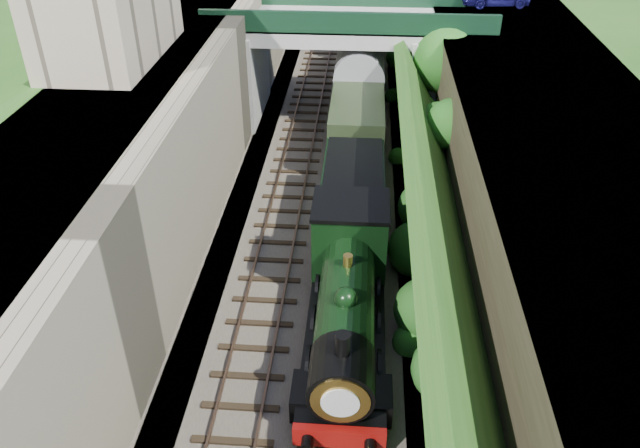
# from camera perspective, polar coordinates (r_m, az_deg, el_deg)

# --- Properties ---
(ground) EXTENTS (160.00, 160.00, 0.00)m
(ground) POSITION_cam_1_polar(r_m,az_deg,el_deg) (20.23, -1.75, -18.65)
(ground) COLOR #1E4714
(ground) RESTS_ON ground
(trackbed) EXTENTS (10.00, 90.00, 0.20)m
(trackbed) POSITION_cam_1_polar(r_m,az_deg,el_deg) (36.07, 1.43, 7.29)
(trackbed) COLOR #473F38
(trackbed) RESTS_ON ground
(retaining_wall) EXTENTS (1.00, 90.00, 7.00)m
(retaining_wall) POSITION_cam_1_polar(r_m,az_deg,el_deg) (35.38, -7.64, 12.47)
(retaining_wall) COLOR #756B56
(retaining_wall) RESTS_ON ground
(street_plateau_left) EXTENTS (6.00, 90.00, 7.00)m
(street_plateau_left) POSITION_cam_1_polar(r_m,az_deg,el_deg) (36.24, -13.20, 12.40)
(street_plateau_left) COLOR #262628
(street_plateau_left) RESTS_ON ground
(street_plateau_right) EXTENTS (8.00, 90.00, 6.25)m
(street_plateau_right) POSITION_cam_1_polar(r_m,az_deg,el_deg) (35.72, 17.18, 10.84)
(street_plateau_right) COLOR #262628
(street_plateau_right) RESTS_ON ground
(embankment_slope) EXTENTS (4.32, 90.00, 6.36)m
(embankment_slope) POSITION_cam_1_polar(r_m,az_deg,el_deg) (32.56, 10.12, 8.90)
(embankment_slope) COLOR #1E4714
(embankment_slope) RESTS_ON ground
(track_left) EXTENTS (2.50, 90.00, 0.20)m
(track_left) POSITION_cam_1_polar(r_m,az_deg,el_deg) (36.15, -1.76, 7.60)
(track_left) COLOR black
(track_left) RESTS_ON trackbed
(track_right) EXTENTS (2.50, 90.00, 0.20)m
(track_right) POSITION_cam_1_polar(r_m,az_deg,el_deg) (35.98, 3.36, 7.42)
(track_right) COLOR black
(track_right) RESTS_ON trackbed
(road_bridge) EXTENTS (16.00, 6.40, 7.25)m
(road_bridge) POSITION_cam_1_polar(r_m,az_deg,el_deg) (38.26, 3.31, 15.23)
(road_bridge) COLOR gray
(road_bridge) RESTS_ON ground
(building_near) EXTENTS (4.00, 8.00, 4.00)m
(building_near) POSITION_cam_1_polar(r_m,az_deg,el_deg) (29.41, -18.83, 18.04)
(building_near) COLOR gray
(building_near) RESTS_ON street_plateau_left
(tree) EXTENTS (3.60, 3.80, 6.60)m
(tree) POSITION_cam_1_polar(r_m,az_deg,el_deg) (35.87, 11.44, 14.35)
(tree) COLOR black
(tree) RESTS_ON ground
(locomotive) EXTENTS (3.10, 10.22, 3.83)m
(locomotive) POSITION_cam_1_polar(r_m,az_deg,el_deg) (21.72, 2.45, -6.99)
(locomotive) COLOR black
(locomotive) RESTS_ON trackbed
(tender) EXTENTS (2.70, 6.00, 3.05)m
(tender) POSITION_cam_1_polar(r_m,az_deg,el_deg) (27.88, 3.01, 2.39)
(tender) COLOR black
(tender) RESTS_ON trackbed
(coach_front) EXTENTS (2.90, 18.00, 3.70)m
(coach_front) POSITION_cam_1_polar(r_m,az_deg,el_deg) (39.08, 3.60, 12.46)
(coach_front) COLOR black
(coach_front) RESTS_ON trackbed
(coach_middle) EXTENTS (2.90, 18.00, 3.70)m
(coach_middle) POSITION_cam_1_polar(r_m,az_deg,el_deg) (57.04, 4.03, 19.17)
(coach_middle) COLOR black
(coach_middle) RESTS_ON trackbed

